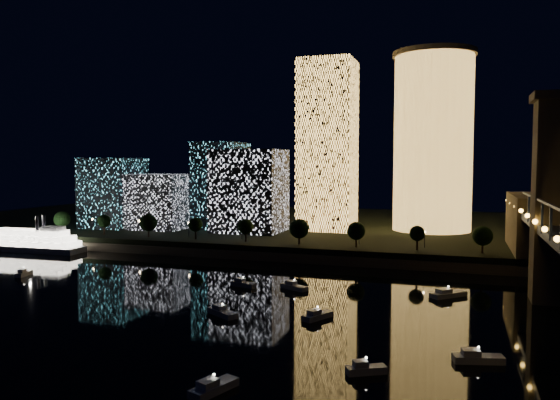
{
  "coord_description": "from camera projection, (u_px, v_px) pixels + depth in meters",
  "views": [
    {
      "loc": [
        42.31,
        -93.24,
        33.63
      ],
      "look_at": [
        -6.22,
        55.0,
        22.77
      ],
      "focal_mm": 35.0,
      "sensor_mm": 36.0,
      "label": 1
    }
  ],
  "objects": [
    {
      "name": "riverboat",
      "position": [
        25.0,
        241.0,
        206.66
      ],
      "size": [
        47.09,
        11.66,
        14.08
      ],
      "color": "silver",
      "rests_on": "ground"
    },
    {
      "name": "street_lamps",
      "position": [
        242.0,
        228.0,
        202.91
      ],
      "size": [
        132.7,
        0.7,
        5.65
      ],
      "color": "black",
      "rests_on": "far_bank"
    },
    {
      "name": "far_bank",
      "position": [
        362.0,
        229.0,
        255.38
      ],
      "size": [
        420.0,
        160.0,
        5.0
      ],
      "primitive_type": "cube",
      "color": "black",
      "rests_on": "ground"
    },
    {
      "name": "tower_cylindrical",
      "position": [
        433.0,
        142.0,
        227.32
      ],
      "size": [
        34.0,
        34.0,
        74.11
      ],
      "color": "#FFB951",
      "rests_on": "far_bank"
    },
    {
      "name": "motorboats",
      "position": [
        262.0,
        314.0,
        118.13
      ],
      "size": [
        131.6,
        78.75,
        2.78
      ],
      "color": "silver",
      "rests_on": "ground"
    },
    {
      "name": "midrise_blocks",
      "position": [
        192.0,
        191.0,
        234.56
      ],
      "size": [
        87.92,
        36.88,
        37.21
      ],
      "color": "white",
      "rests_on": "far_bank"
    },
    {
      "name": "tower_rectangular",
      "position": [
        328.0,
        146.0,
        230.31
      ],
      "size": [
        22.37,
        22.37,
        71.16
      ],
      "primitive_type": "cube",
      "color": "#FFB951",
      "rests_on": "far_bank"
    },
    {
      "name": "ground",
      "position": [
        221.0,
        339.0,
        103.87
      ],
      "size": [
        520.0,
        520.0,
        0.0
      ],
      "primitive_type": "plane",
      "color": "black",
      "rests_on": "ground"
    },
    {
      "name": "seawall",
      "position": [
        323.0,
        259.0,
        181.5
      ],
      "size": [
        420.0,
        6.0,
        3.0
      ],
      "primitive_type": "cube",
      "color": "#6B5E4C",
      "rests_on": "ground"
    },
    {
      "name": "esplanade_trees",
      "position": [
        242.0,
        226.0,
        196.34
      ],
      "size": [
        166.41,
        6.86,
        8.93
      ],
      "color": "black",
      "rests_on": "far_bank"
    }
  ]
}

